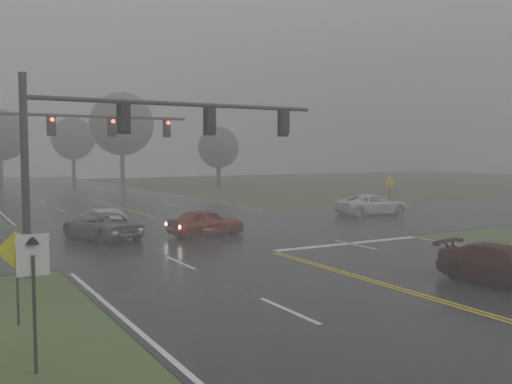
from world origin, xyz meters
TOP-DOWN VIEW (x-y plane):
  - main_road at (0.00, 20.00)m, footprint 18.00×160.00m
  - cross_street at (0.00, 22.00)m, footprint 120.00×14.00m
  - stop_bar at (4.50, 14.40)m, footprint 8.50×0.50m
  - sedan_maroon at (3.51, 5.09)m, footprint 2.56×4.77m
  - sedan_red at (-0.42, 20.31)m, footprint 4.32×2.06m
  - sedan_silver at (-4.96, 24.46)m, footprint 2.27×4.23m
  - car_grey at (-5.59, 21.94)m, footprint 3.64×5.36m
  - pickup_white at (14.10, 23.68)m, footprint 5.44×2.92m
  - signal_gantry_near at (-6.49, 14.33)m, footprint 12.23×0.32m
  - signal_gantry_far at (-6.19, 30.84)m, footprint 13.12×0.39m
  - sign_diamond_west at (-11.26, 8.41)m, footprint 1.02×0.19m
  - sign_arrow_white at (-11.38, 4.78)m, footprint 0.63×0.11m
  - sign_diamond_east at (15.40, 23.37)m, footprint 1.18×0.32m
  - tree_ne_a at (9.57, 69.02)m, footprint 8.54×8.54m
  - tree_n_mid at (-4.88, 76.53)m, footprint 7.02×7.02m
  - tree_e_near at (18.84, 58.29)m, footprint 5.23×5.23m
  - tree_n_far at (7.20, 88.24)m, footprint 6.90×6.90m

SIDE VIEW (x-z plane):
  - main_road at x=0.00m, z-range -0.01..0.01m
  - cross_street at x=0.00m, z-range -0.01..0.01m
  - stop_bar at x=4.50m, z-range 0.00..0.00m
  - sedan_maroon at x=3.51m, z-range -0.66..0.66m
  - sedan_red at x=-0.42m, z-range -0.71..0.71m
  - sedan_silver at x=-4.96m, z-range -0.66..0.66m
  - car_grey at x=-5.59m, z-range -0.68..0.68m
  - pickup_white at x=14.10m, z-range -0.73..0.73m
  - sign_diamond_west at x=-11.26m, z-range 0.43..2.90m
  - sign_diamond_east at x=15.40m, z-range 0.50..3.38m
  - sign_arrow_white at x=-11.38m, z-range 0.56..3.39m
  - tree_e_near at x=18.84m, z-range 1.20..8.88m
  - signal_gantry_near at x=-6.49m, z-range 1.44..8.69m
  - signal_gantry_far at x=-6.19m, z-range 1.55..9.27m
  - tree_n_far at x=7.20m, z-range 1.60..11.73m
  - tree_n_mid at x=-4.88m, z-range 1.62..11.93m
  - tree_ne_a at x=9.57m, z-range 1.99..14.53m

